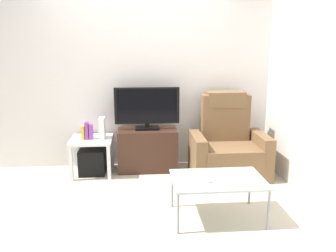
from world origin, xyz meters
The scene contains 14 objects.
ground_plane centered at (0.00, 0.00, 0.00)m, with size 6.40×6.40×0.00m, color beige.
wall_back centered at (0.00, 1.13, 1.30)m, with size 6.40×0.06×2.60m, color silver.
wall_side centered at (1.88, 0.00, 1.30)m, with size 0.06×4.48×2.60m, color silver.
tv_stand centered at (0.12, 0.86, 0.29)m, with size 0.80×0.41×0.57m.
television centered at (0.12, 0.88, 0.87)m, with size 0.87×0.20×0.57m.
recliner_armchair centered at (1.17, 0.62, 0.37)m, with size 0.98×0.78×1.08m.
side_table centered at (-0.63, 0.78, 0.41)m, with size 0.54×0.54×0.49m.
subwoofer_box centered at (-0.63, 0.78, 0.17)m, with size 0.34×0.34×0.34m, color black.
book_leftmost centered at (-0.73, 0.76, 0.58)m, with size 0.04×0.11×0.18m, color gold.
book_middle centered at (-0.68, 0.76, 0.60)m, with size 0.04×0.10×0.23m, color purple.
book_rightmost centered at (-0.62, 0.76, 0.58)m, with size 0.04×0.11×0.20m, color purple.
game_console centered at (-0.48, 0.79, 0.62)m, with size 0.07×0.20×0.27m, color white.
coffee_table centered at (0.76, -0.57, 0.39)m, with size 0.90×0.60×0.42m.
cell_phone centered at (0.64, -0.60, 0.42)m, with size 0.07×0.15×0.01m, color #B7B7BC.
Camera 1 is at (0.01, -3.62, 1.67)m, focal length 36.37 mm.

